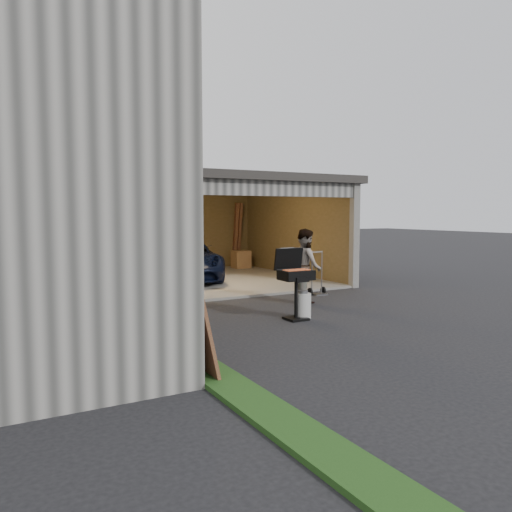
% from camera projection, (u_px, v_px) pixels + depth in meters
% --- Properties ---
extents(ground, '(80.00, 80.00, 0.00)m').
position_uv_depth(ground, '(310.00, 334.00, 8.07)').
color(ground, black).
rests_on(ground, ground).
extents(groundcover_strip, '(0.50, 8.00, 0.06)m').
position_uv_depth(groundcover_strip, '(208.00, 370.00, 6.10)').
color(groundcover_strip, '#193814').
rests_on(groundcover_strip, ground).
extents(garage, '(6.80, 6.30, 2.90)m').
position_uv_depth(garage, '(194.00, 216.00, 14.19)').
color(garage, '#605E59').
rests_on(garage, ground).
extents(minivan, '(3.01, 4.58, 1.17)m').
position_uv_depth(minivan, '(183.00, 261.00, 14.23)').
color(minivan, black).
rests_on(minivan, ground).
extents(woman, '(0.59, 0.74, 1.77)m').
position_uv_depth(woman, '(144.00, 273.00, 8.80)').
color(woman, '#CAE5FF').
rests_on(woman, ground).
extents(man, '(0.81, 0.93, 1.61)m').
position_uv_depth(man, '(306.00, 266.00, 10.83)').
color(man, '#4D281E').
rests_on(man, ground).
extents(bbq_grill, '(0.59, 0.51, 1.31)m').
position_uv_depth(bbq_grill, '(295.00, 278.00, 9.09)').
color(bbq_grill, black).
rests_on(bbq_grill, ground).
extents(propane_tank, '(0.41, 0.41, 0.47)m').
position_uv_depth(propane_tank, '(303.00, 306.00, 9.26)').
color(propane_tank, beige).
rests_on(propane_tank, ground).
extents(plywood_panel, '(0.25, 0.92, 1.01)m').
position_uv_depth(plywood_panel, '(196.00, 334.00, 5.98)').
color(plywood_panel, '#52271C').
rests_on(plywood_panel, ground).
extents(hand_truck, '(0.43, 0.32, 1.05)m').
position_uv_depth(hand_truck, '(318.00, 286.00, 11.89)').
color(hand_truck, slate).
rests_on(hand_truck, ground).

